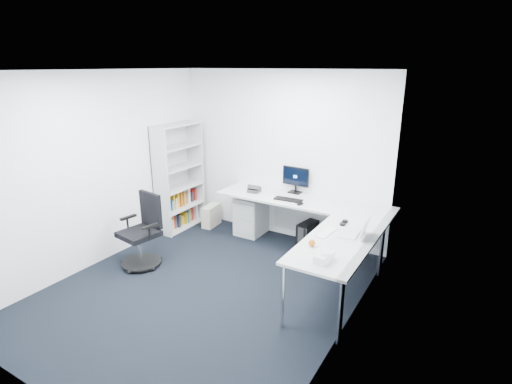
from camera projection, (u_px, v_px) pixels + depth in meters
The scene contains 22 objects.
ground at pixel (205, 289), 5.14m from camera, with size 4.20×4.20×0.00m, color black.
ceiling at pixel (195, 70), 4.32m from camera, with size 4.20×4.20×0.00m, color white.
wall_back at pixel (281, 156), 6.45m from camera, with size 3.60×0.02×2.70m, color white.
wall_front at pixel (27, 261), 3.00m from camera, with size 3.60×0.02×2.70m, color white.
wall_left at pixel (99, 170), 5.60m from camera, with size 0.02×4.20×2.70m, color white.
wall_right at pixel (348, 217), 3.85m from camera, with size 0.02×4.20×2.70m, color white.
l_desk at pixel (291, 232), 5.90m from camera, with size 2.72×1.52×0.79m, color #BBBEBD, non-canonical shape.
drawer_pedestal at pixel (252, 215), 6.77m from camera, with size 0.43×0.53×0.65m, color #BBBEBD.
bookshelf at pixel (179, 177), 6.84m from camera, with size 0.36×0.92×1.83m, color #BBBDBD, non-canonical shape.
task_chair at pixel (139, 232), 5.59m from camera, with size 0.58×0.58×1.04m, color black, non-canonical shape.
black_pc_tower at pixel (307, 234), 6.31m from camera, with size 0.18×0.40×0.39m, color black.
beige_pc_tower at pixel (211, 216), 7.11m from camera, with size 0.18×0.40×0.38m, color beige.
power_strip at pixel (335, 246), 6.32m from camera, with size 0.35×0.06×0.04m, color silver.
monitor at pixel (295, 180), 6.34m from camera, with size 0.45×0.15×0.44m, color black, non-canonical shape.
black_keyboard at pixel (288, 200), 6.05m from camera, with size 0.43×0.15×0.02m, color black.
mouse at pixel (300, 204), 5.85m from camera, with size 0.05×0.09×0.03m, color black.
desk_phone at pixel (254, 188), 6.43m from camera, with size 0.18×0.18×0.13m, color #2D2D2F, non-canonical shape.
laptop at pixel (349, 225), 4.81m from camera, with size 0.34×0.33×0.24m, color white, non-canonical shape.
white_keyboard at pixel (327, 232), 4.88m from camera, with size 0.11×0.39×0.01m, color silver.
headphones at pixel (344, 222), 5.16m from camera, with size 0.11×0.18×0.05m, color black, non-canonical shape.
orange_fruit at pixel (312, 243), 4.51m from camera, with size 0.08×0.08×0.08m, color #D46212.
tissue_box at pixel (324, 257), 4.17m from camera, with size 0.13×0.24×0.08m, color silver.
Camera 1 is at (2.87, -3.55, 2.76)m, focal length 28.00 mm.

